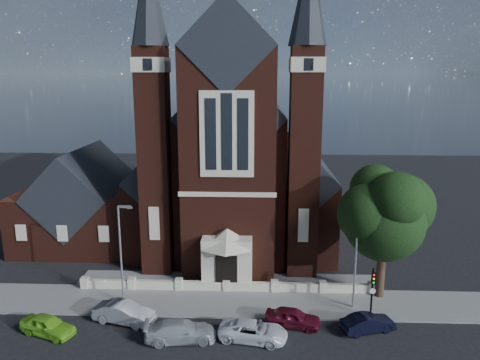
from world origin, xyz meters
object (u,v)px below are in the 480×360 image
(car_dark_red, at_px, (293,318))
(car_lime_van, at_px, (48,325))
(street_lamp_right, at_px, (357,253))
(car_white_suv, at_px, (253,331))
(street_tree, at_px, (387,216))
(car_silver_b, at_px, (180,331))
(car_silver_a, at_px, (124,313))
(traffic_signal, at_px, (373,287))
(church, at_px, (236,160))
(car_navy, at_px, (368,323))
(parish_hall, at_px, (85,205))
(street_lamp_left, at_px, (122,249))

(car_dark_red, bearing_deg, car_lime_van, 108.06)
(street_lamp_right, relative_size, car_white_suv, 1.72)
(street_tree, relative_size, car_silver_b, 2.20)
(street_tree, distance_m, car_silver_a, 21.17)
(car_silver_b, bearing_deg, car_white_suv, -94.14)
(street_lamp_right, height_order, traffic_signal, street_lamp_right)
(street_tree, distance_m, car_silver_b, 17.77)
(street_lamp_right, distance_m, traffic_signal, 2.71)
(church, distance_m, car_silver_a, 24.04)
(street_tree, height_order, car_silver_b, street_tree)
(church, distance_m, traffic_signal, 23.94)
(car_lime_van, bearing_deg, car_silver_b, -72.47)
(car_navy, bearing_deg, parish_hall, 39.16)
(parish_hall, bearing_deg, street_tree, -23.26)
(church, bearing_deg, car_lime_van, -116.95)
(car_dark_red, bearing_deg, traffic_signal, -65.91)
(street_lamp_left, relative_size, car_lime_van, 1.99)
(street_tree, height_order, street_lamp_left, street_tree)
(church, bearing_deg, street_lamp_left, -112.66)
(car_white_suv, bearing_deg, car_lime_van, 99.62)
(car_silver_a, bearing_deg, car_lime_van, 125.26)
(street_lamp_left, bearing_deg, car_silver_a, -74.48)
(parish_hall, distance_m, street_tree, 31.27)
(parish_hall, relative_size, street_lamp_left, 1.51)
(car_lime_van, distance_m, car_white_suv, 14.30)
(car_lime_van, bearing_deg, street_lamp_left, -21.53)
(street_lamp_right, relative_size, car_navy, 2.09)
(car_silver_b, bearing_deg, car_dark_red, -81.89)
(car_navy, bearing_deg, car_lime_van, 75.77)
(street_lamp_left, height_order, car_lime_van, street_lamp_left)
(church, height_order, traffic_signal, church)
(street_tree, xyz_separation_m, street_lamp_right, (-2.51, -1.71, -2.36))
(parish_hall, bearing_deg, street_lamp_right, -28.22)
(street_lamp_left, distance_m, street_lamp_right, 18.00)
(traffic_signal, distance_m, car_lime_van, 23.26)
(car_white_suv, bearing_deg, car_dark_red, -46.38)
(church, distance_m, car_white_suv, 24.93)
(car_silver_a, bearing_deg, car_silver_b, -101.78)
(church, bearing_deg, car_silver_a, -108.19)
(street_lamp_right, bearing_deg, car_silver_a, -170.83)
(traffic_signal, bearing_deg, car_dark_red, -167.96)
(car_silver_a, bearing_deg, parish_hall, 42.25)
(car_white_suv, height_order, car_dark_red, car_dark_red)
(car_silver_b, bearing_deg, street_tree, -73.76)
(street_tree, relative_size, street_lamp_right, 1.32)
(church, bearing_deg, car_silver_b, -96.26)
(street_tree, distance_m, street_lamp_left, 20.71)
(car_white_suv, relative_size, car_navy, 1.22)
(car_dark_red, bearing_deg, car_white_suv, 135.73)
(church, relative_size, car_dark_red, 8.78)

